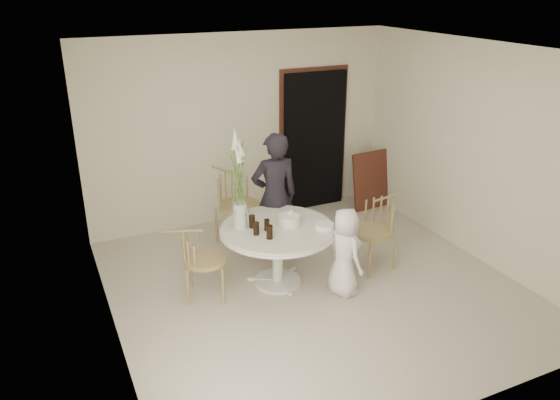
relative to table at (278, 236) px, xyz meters
name	(u,v)px	position (x,y,z in m)	size (l,w,h in m)	color
ground	(314,286)	(0.35, -0.25, -0.62)	(4.50, 4.50, 0.00)	beige
room_shell	(317,154)	(0.35, -0.25, 1.00)	(4.50, 4.50, 4.50)	silver
doorway	(314,142)	(1.50, 1.94, 0.43)	(1.00, 0.10, 2.10)	black
door_trim	(313,137)	(1.50, 1.98, 0.49)	(1.12, 0.03, 2.22)	brown
table	(278,236)	(0.00, 0.00, 0.00)	(1.33, 1.33, 0.73)	silver
picture_frame	(372,180)	(2.30, 1.51, -0.17)	(0.67, 0.04, 0.89)	brown
chair_far	(233,196)	(-0.06, 1.32, 0.03)	(0.68, 0.71, 0.99)	tan
chair_right	(380,222)	(1.33, -0.10, -0.03)	(0.59, 0.56, 0.91)	tan
chair_left	(194,253)	(-0.95, 0.14, -0.08)	(0.59, 0.57, 0.83)	tan
girl	(274,197)	(0.25, 0.65, 0.21)	(0.60, 0.39, 1.65)	black
boy	(345,252)	(0.59, -0.51, -0.10)	(0.51, 0.33, 1.04)	white
birthday_cake	(289,220)	(0.15, 0.00, 0.17)	(0.25, 0.25, 0.17)	white
cola_tumbler_a	(267,225)	(-0.15, -0.03, 0.18)	(0.06, 0.06, 0.13)	black
cola_tumbler_b	(270,232)	(-0.20, -0.23, 0.19)	(0.07, 0.07, 0.15)	black
cola_tumbler_c	(256,228)	(-0.30, -0.08, 0.19)	(0.07, 0.07, 0.15)	black
cola_tumbler_d	(252,222)	(-0.27, 0.11, 0.19)	(0.07, 0.07, 0.15)	black
plate_stack	(324,226)	(0.47, -0.25, 0.14)	(0.22, 0.22, 0.06)	white
flower_vase	(239,185)	(-0.39, 0.17, 0.63)	(0.16, 0.16, 1.17)	#B8C1BD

